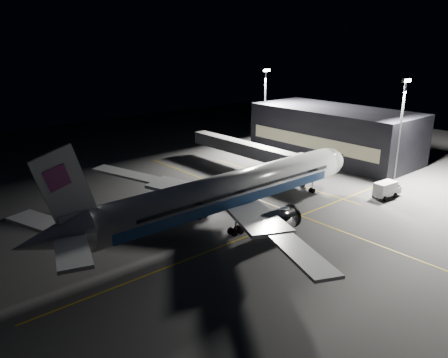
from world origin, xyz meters
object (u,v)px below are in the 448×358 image
floodlight_mast_south (401,121)px  baggage_tug (205,201)px  airliner (227,192)px  safety_cone_b (226,208)px  jet_bridge (252,151)px  service_truck (387,189)px  safety_cone_c (179,205)px  floodlight_mast_north (265,101)px  safety_cone_a (218,211)px

floodlight_mast_south → baggage_tug: (-39.17, 14.01, -11.54)m
airliner → safety_cone_b: (3.38, 4.00, -4.83)m
safety_cone_b → baggage_tug: bearing=110.3°
jet_bridge → safety_cone_b: (-19.69, -14.06, -4.25)m
airliner → service_truck: 32.20m
service_truck → safety_cone_c: service_truck is taller
floodlight_mast_north → safety_cone_b: size_ratio=31.48×
safety_cone_a → airliner: bearing=-112.2°
safety_cone_b → safety_cone_c: safety_cone_c is taller
floodlight_mast_north → safety_cone_b: 48.47m
baggage_tug → safety_cone_c: size_ratio=4.36×
floodlight_mast_south → safety_cone_b: bearing=165.1°
baggage_tug → safety_cone_c: bearing=164.9°
service_truck → safety_cone_c: size_ratio=8.80×
floodlight_mast_north → safety_cone_b: (-37.69, -27.99, -12.04)m
jet_bridge → safety_cone_a: 26.00m
airliner → safety_cone_b: bearing=49.8°
floodlight_mast_north → floodlight_mast_south: bearing=-90.0°
safety_cone_a → safety_cone_c: safety_cone_c is taller
service_truck → safety_cone_a: service_truck is taller
baggage_tug → safety_cone_c: (-3.79, 2.53, -0.49)m
baggage_tug → safety_cone_b: size_ratio=4.54×
airliner → floodlight_mast_south: bearing=-8.3°
baggage_tug → airliner: bearing=-84.8°
airliner → baggage_tug: 9.29m
jet_bridge → safety_cone_c: jet_bridge is taller
jet_bridge → safety_cone_a: (-21.45, -14.06, -4.28)m
airliner → floodlight_mast_north: (41.08, 31.99, 7.21)m
floodlight_mast_south → floodlight_mast_north: bearing=90.0°
floodlight_mast_south → service_truck: 15.91m
floodlight_mast_north → service_truck: 45.11m
floodlight_mast_north → safety_cone_a: 49.85m
floodlight_mast_south → service_truck: size_ratio=3.43×
safety_cone_b → safety_cone_c: 8.39m
jet_bridge → floodlight_mast_south: 31.05m
safety_cone_b → safety_cone_c: bearing=129.0°
service_truck → safety_cone_b: service_truck is taller
floodlight_mast_north → airliner: bearing=-142.1°
jet_bridge → safety_cone_a: bearing=-146.8°
safety_cone_a → safety_cone_b: safety_cone_b is taller
baggage_tug → safety_cone_a: 4.04m
floodlight_mast_north → service_truck: bearing=-104.3°
safety_cone_c → safety_cone_a: bearing=-61.7°
airliner → safety_cone_b: airliner is taller
safety_cone_a → safety_cone_b: bearing=0.0°
baggage_tug → safety_cone_b: bearing=-51.0°
floodlight_mast_south → service_truck: (-10.83, -4.44, -10.77)m
airliner → floodlight_mast_south: floodlight_mast_south is taller
airliner → floodlight_mast_north: size_ratio=2.97×
floodlight_mast_north → service_truck: size_ratio=3.43×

